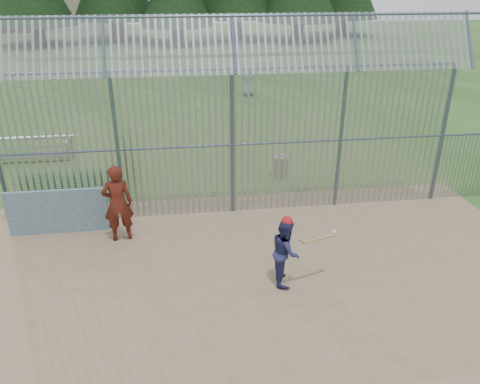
{
  "coord_description": "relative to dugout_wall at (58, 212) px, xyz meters",
  "views": [
    {
      "loc": [
        -1.4,
        -8.28,
        6.14
      ],
      "look_at": [
        0.0,
        2.0,
        1.3
      ],
      "focal_mm": 35.0,
      "sensor_mm": 36.0,
      "label": 1
    }
  ],
  "objects": [
    {
      "name": "ground",
      "position": [
        4.6,
        -2.9,
        -0.62
      ],
      "size": [
        120.0,
        120.0,
        0.0
      ],
      "primitive_type": "plane",
      "color": "#2D511E",
      "rests_on": "ground"
    },
    {
      "name": "dirt_infield",
      "position": [
        4.6,
        -3.4,
        -0.61
      ],
      "size": [
        14.0,
        10.0,
        0.02
      ],
      "primitive_type": "cube",
      "color": "#756047",
      "rests_on": "ground"
    },
    {
      "name": "dugout_wall",
      "position": [
        0.0,
        0.0,
        0.0
      ],
      "size": [
        2.5,
        0.12,
        1.2
      ],
      "primitive_type": "cube",
      "color": "#38566B",
      "rests_on": "dirt_infield"
    },
    {
      "name": "batter",
      "position": [
        5.31,
        -2.89,
        0.15
      ],
      "size": [
        0.66,
        0.8,
        1.51
      ],
      "primitive_type": "imported",
      "rotation": [
        0.0,
        0.0,
        1.45
      ],
      "color": "navy",
      "rests_on": "dirt_infield"
    },
    {
      "name": "onlooker",
      "position": [
        1.6,
        -0.56,
        0.4
      ],
      "size": [
        0.8,
        0.6,
        2.01
      ],
      "primitive_type": "imported",
      "rotation": [
        0.0,
        0.0,
        3.31
      ],
      "color": "maroon",
      "rests_on": "dirt_infield"
    },
    {
      "name": "bg_kid_standing",
      "position": [
        7.16,
        14.36,
        0.2
      ],
      "size": [
        0.81,
        0.53,
        1.64
      ],
      "primitive_type": "imported",
      "rotation": [
        0.0,
        0.0,
        3.15
      ],
      "color": "slate",
      "rests_on": "ground"
    },
    {
      "name": "bg_kid_seated",
      "position": [
        6.17,
        14.98,
        -0.21
      ],
      "size": [
        0.53,
        0.36,
        0.83
      ],
      "primitive_type": "imported",
      "rotation": [
        0.0,
        0.0,
        2.78
      ],
      "color": "slate",
      "rests_on": "ground"
    },
    {
      "name": "batting_gear",
      "position": [
        5.49,
        -2.93,
        0.79
      ],
      "size": [
        1.24,
        0.42,
        0.54
      ],
      "color": "#B2171F",
      "rests_on": "ground"
    },
    {
      "name": "trash_can",
      "position": [
        6.45,
        2.84,
        -0.24
      ],
      "size": [
        0.56,
        0.56,
        0.82
      ],
      "color": "gray",
      "rests_on": "ground"
    },
    {
      "name": "bleacher",
      "position": [
        -2.19,
        5.71,
        -0.21
      ],
      "size": [
        3.0,
        0.95,
        0.72
      ],
      "color": "slate",
      "rests_on": "ground"
    },
    {
      "name": "backstop_fence",
      "position": [
        6.41,
        0.53,
        1.74
      ],
      "size": [
        20.09,
        0.81,
        5.3
      ],
      "color": "#47566B",
      "rests_on": "ground"
    }
  ]
}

